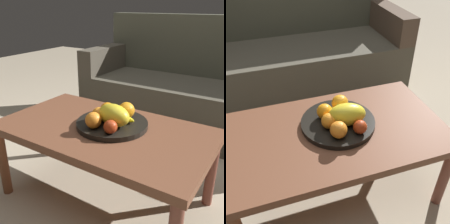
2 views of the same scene
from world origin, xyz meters
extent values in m
plane|color=tan|center=(0.00, 0.00, 0.00)|extent=(8.00, 8.00, 0.00)
cube|color=brown|center=(0.00, 0.00, 0.40)|extent=(1.04, 0.59, 0.04)
cylinder|color=brown|center=(-0.48, -0.26, 0.19)|extent=(0.05, 0.05, 0.38)
cylinder|color=brown|center=(-0.48, 0.26, 0.19)|extent=(0.05, 0.05, 0.38)
cylinder|color=brown|center=(0.48, 0.26, 0.19)|extent=(0.05, 0.05, 0.38)
cube|color=#4E493C|center=(0.06, 1.11, 0.20)|extent=(1.70, 0.70, 0.40)
cube|color=#4A4B3B|center=(0.06, 1.39, 0.65)|extent=(1.70, 0.14, 0.50)
cube|color=#4F493D|center=(-0.72, 1.11, 0.51)|extent=(0.14, 0.70, 0.22)
cylinder|color=black|center=(0.03, 0.03, 0.43)|extent=(0.35, 0.35, 0.03)
ellipsoid|color=yellow|center=(0.06, 0.00, 0.50)|extent=(0.19, 0.13, 0.10)
sphere|color=orange|center=(-0.03, 0.07, 0.48)|extent=(0.07, 0.07, 0.07)
sphere|color=orange|center=(0.06, 0.11, 0.49)|extent=(0.08, 0.08, 0.08)
sphere|color=orange|center=(-0.01, -0.07, 0.48)|extent=(0.08, 0.08, 0.08)
sphere|color=orange|center=(-0.03, 0.00, 0.48)|extent=(0.07, 0.07, 0.07)
sphere|color=#AA3615|center=(0.09, -0.08, 0.48)|extent=(0.06, 0.06, 0.06)
ellipsoid|color=yellow|center=(0.05, 0.09, 0.46)|extent=(0.15, 0.10, 0.03)
ellipsoid|color=yellow|center=(0.06, 0.07, 0.46)|extent=(0.15, 0.06, 0.03)
ellipsoid|color=gold|center=(0.04, 0.07, 0.49)|extent=(0.11, 0.14, 0.03)
camera|label=1|loc=(0.69, -0.98, 0.99)|focal=43.46mm
camera|label=2|loc=(-0.29, -0.90, 1.24)|focal=42.85mm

